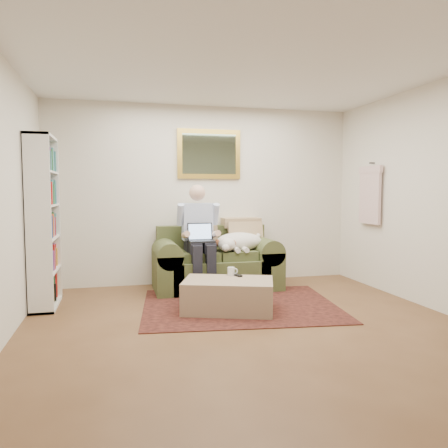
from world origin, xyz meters
name	(u,v)px	position (x,y,z in m)	size (l,w,h in m)	color
room_shell	(246,197)	(0.00, 0.35, 1.30)	(4.51, 5.00, 2.61)	brown
rug	(240,305)	(0.14, 1.06, 0.01)	(2.26, 1.81, 0.01)	black
sofa	(216,267)	(0.07, 2.03, 0.30)	(1.72, 0.87, 1.03)	#535B30
seated_man	(200,239)	(-0.19, 1.87, 0.72)	(0.57, 0.81, 1.45)	#8C9CD8
laptop	(201,236)	(-0.19, 1.81, 0.76)	(0.33, 0.26, 0.24)	black
sleeping_dog	(239,242)	(0.38, 1.94, 0.66)	(0.71, 0.45, 0.26)	white
ottoman	(228,296)	(-0.06, 0.86, 0.18)	(1.00, 0.63, 0.36)	tan
coffee_mug	(231,271)	(0.04, 1.09, 0.41)	(0.08, 0.08, 0.10)	white
tv_remote	(237,275)	(0.10, 1.03, 0.37)	(0.05, 0.15, 0.02)	black
bookshelf	(43,222)	(-2.10, 1.60, 1.00)	(0.28, 0.80, 2.00)	white
wall_mirror	(209,154)	(0.07, 2.47, 1.90)	(0.94, 0.04, 0.72)	gold
hanging_shirt	(370,192)	(2.19, 1.60, 1.35)	(0.06, 0.52, 0.90)	beige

